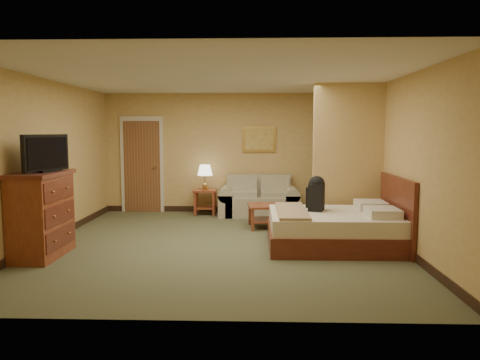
{
  "coord_description": "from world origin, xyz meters",
  "views": [
    {
      "loc": [
        0.54,
        -7.23,
        1.78
      ],
      "look_at": [
        0.29,
        0.6,
        0.96
      ],
      "focal_mm": 35.0,
      "sensor_mm": 36.0,
      "label": 1
    }
  ],
  "objects_px": {
    "bed": "(338,228)",
    "coffee_table": "(267,211)",
    "loveseat": "(259,202)",
    "dresser": "(41,214)"
  },
  "relations": [
    {
      "from": "bed",
      "to": "coffee_table",
      "type": "bearing_deg",
      "value": 127.04
    },
    {
      "from": "loveseat",
      "to": "coffee_table",
      "type": "relative_size",
      "value": 2.27
    },
    {
      "from": "loveseat",
      "to": "bed",
      "type": "xyz_separation_m",
      "value": [
        1.2,
        -2.67,
        0.02
      ]
    },
    {
      "from": "coffee_table",
      "to": "dresser",
      "type": "xyz_separation_m",
      "value": [
        -3.23,
        -2.13,
        0.3
      ]
    },
    {
      "from": "coffee_table",
      "to": "dresser",
      "type": "height_order",
      "value": "dresser"
    },
    {
      "from": "loveseat",
      "to": "bed",
      "type": "distance_m",
      "value": 2.93
    },
    {
      "from": "loveseat",
      "to": "bed",
      "type": "bearing_deg",
      "value": -65.84
    },
    {
      "from": "dresser",
      "to": "coffee_table",
      "type": "bearing_deg",
      "value": 33.35
    },
    {
      "from": "dresser",
      "to": "bed",
      "type": "xyz_separation_m",
      "value": [
        4.29,
        0.72,
        -0.32
      ]
    },
    {
      "from": "loveseat",
      "to": "dresser",
      "type": "xyz_separation_m",
      "value": [
        -3.1,
        -3.39,
        0.34
      ]
    }
  ]
}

